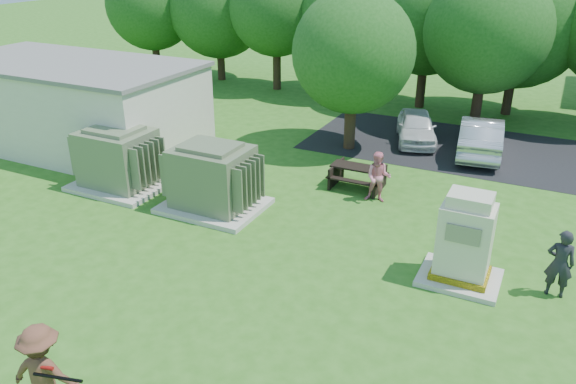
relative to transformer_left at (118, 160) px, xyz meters
The scene contains 15 objects.
ground 7.96m from the transformer_left, 34.70° to the right, with size 120.00×120.00×0.00m, color #2D6619.
service_building 5.19m from the transformer_left, 150.95° to the left, with size 10.00×5.00×3.20m, color beige.
service_building_roof 5.64m from the transformer_left, 150.95° to the left, with size 10.20×5.20×0.15m, color slate.
parking_strip 16.25m from the transformer_left, 33.69° to the left, with size 20.00×6.00×0.01m, color #232326.
transformer_left is the anchor object (origin of this frame).
transformer_right 3.70m from the transformer_left, ahead, with size 3.00×2.40×2.07m.
generator_cabinet 11.32m from the transformer_left, ahead, with size 1.90×1.55×2.31m.
picnic_table 7.94m from the transformer_left, 25.80° to the left, with size 1.77×1.33×0.76m.
batter 10.05m from the transformer_left, 55.12° to the right, with size 1.21×0.69×1.87m, color brown.
person_by_generator 13.39m from the transformer_left, ahead, with size 0.62×0.41×1.69m, color black.
person_at_picnic 8.51m from the transformer_left, 18.60° to the left, with size 0.80×0.62×1.64m, color pink.
car_white 11.80m from the transformer_left, 49.48° to the left, with size 1.48×3.67×1.25m, color silver.
car_silver_a 13.38m from the transformer_left, 40.02° to the left, with size 1.54×4.41×1.45m, color #ACACB1.
batting_equipment 10.58m from the transformer_left, 52.81° to the right, with size 1.30×0.28×0.34m.
tree_row 16.56m from the transformer_left, 59.50° to the left, with size 41.30×13.30×7.30m.
Camera 1 is at (6.19, -8.51, 7.61)m, focal length 35.00 mm.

